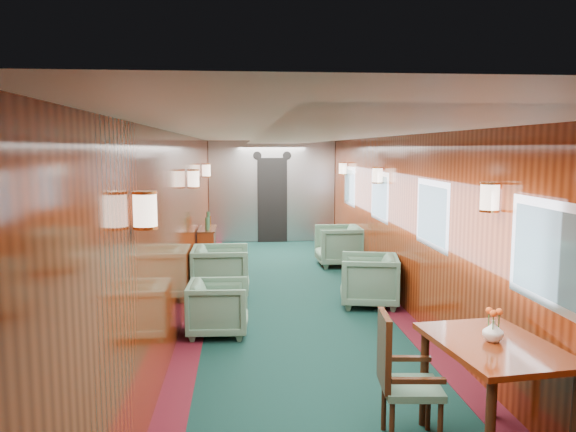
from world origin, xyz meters
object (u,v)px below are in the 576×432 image
at_px(credenza, 207,251).
at_px(armchair_right_near, 369,280).
at_px(side_chair, 399,373).
at_px(armchair_left_far, 221,271).
at_px(dining_table, 494,360).
at_px(armchair_left_near, 218,308).
at_px(armchair_right_far, 339,246).

xyz_separation_m(credenza, armchair_right_near, (2.39, -2.11, -0.07)).
distance_m(side_chair, armchair_left_far, 4.60).
distance_m(side_chair, credenza, 6.07).
xyz_separation_m(dining_table, side_chair, (-0.64, 0.20, -0.16)).
relative_size(dining_table, armchair_right_near, 1.48).
height_order(dining_table, credenza, credenza).
bearing_deg(armchair_left_near, armchair_left_far, 2.80).
distance_m(dining_table, credenza, 6.47).
xyz_separation_m(credenza, armchair_left_far, (0.28, -1.45, -0.05)).
height_order(credenza, armchair_right_far, credenza).
relative_size(credenza, armchair_right_near, 1.39).
relative_size(armchair_left_far, armchair_right_far, 1.01).
bearing_deg(dining_table, armchair_right_near, 83.41).
xyz_separation_m(armchair_left_near, armchair_left_far, (-0.03, 1.73, 0.06)).
xyz_separation_m(dining_table, credenza, (-2.40, 6.00, -0.26)).
xyz_separation_m(armchair_left_near, armchair_right_far, (2.13, 3.82, 0.06)).
distance_m(credenza, armchair_left_near, 3.20).
distance_m(armchair_left_near, armchair_left_far, 1.73).
height_order(credenza, armchair_left_near, credenza).
bearing_deg(armchair_left_near, dining_table, -141.45).
xyz_separation_m(dining_table, armchair_right_far, (0.04, 6.64, -0.31)).
xyz_separation_m(side_chair, armchair_left_near, (-1.45, 2.62, -0.22)).
bearing_deg(armchair_right_far, credenza, -76.59).
bearing_deg(armchair_left_far, side_chair, -161.08).
xyz_separation_m(dining_table, armchair_left_far, (-2.12, 4.55, -0.31)).
bearing_deg(armchair_left_near, armchair_right_far, -27.21).
distance_m(side_chair, armchair_right_near, 3.75).
xyz_separation_m(credenza, armchair_right_far, (2.44, 0.64, -0.05)).
bearing_deg(credenza, armchair_left_far, -78.91).
distance_m(armchair_right_near, armchair_right_far, 2.75).
bearing_deg(armchair_right_near, side_chair, 1.50).
xyz_separation_m(side_chair, armchair_right_far, (0.68, 6.44, -0.16)).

